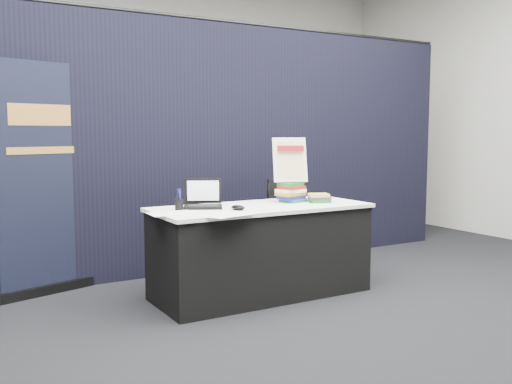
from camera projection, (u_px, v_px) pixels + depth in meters
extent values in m
plane|color=black|center=(298.00, 312.00, 4.29)|extent=(8.00, 8.00, 0.00)
cube|color=beige|center=(127.00, 102.00, 7.53)|extent=(8.00, 0.02, 3.50)
cube|color=black|center=(206.00, 148.00, 5.53)|extent=(6.00, 0.08, 2.40)
cube|color=black|center=(261.00, 252.00, 4.72)|extent=(1.76, 0.71, 0.72)
cube|color=silver|center=(261.00, 207.00, 4.68)|extent=(1.80, 0.75, 0.03)
cube|color=black|center=(203.00, 207.00, 4.52)|extent=(0.36, 0.32, 0.02)
cube|color=black|center=(197.00, 191.00, 4.60)|extent=(0.29, 0.18, 0.21)
cube|color=white|center=(198.00, 191.00, 4.60)|extent=(0.25, 0.15, 0.16)
ellipsoid|color=black|center=(238.00, 208.00, 4.41)|extent=(0.12, 0.14, 0.04)
cube|color=white|center=(172.00, 213.00, 4.22)|extent=(0.35, 0.26, 0.00)
cube|color=white|center=(231.00, 215.00, 4.16)|extent=(0.34, 0.27, 0.00)
cube|color=white|center=(222.00, 215.00, 4.15)|extent=(0.41, 0.37, 0.00)
cylinder|color=black|center=(179.00, 205.00, 4.40)|extent=(0.08, 0.08, 0.08)
cube|color=#16544F|center=(292.00, 200.00, 4.93)|extent=(0.23, 0.19, 0.03)
cube|color=navy|center=(292.00, 197.00, 4.93)|extent=(0.23, 0.19, 0.03)
cube|color=orange|center=(292.00, 194.00, 4.93)|extent=(0.23, 0.19, 0.03)
cube|color=#FEFBD0|center=(292.00, 191.00, 4.92)|extent=(0.23, 0.19, 0.03)
cube|color=maroon|center=(292.00, 187.00, 4.92)|extent=(0.23, 0.19, 0.03)
cube|color=#1D6E24|center=(292.00, 184.00, 4.92)|extent=(0.23, 0.19, 0.03)
cube|color=#1D6E24|center=(319.00, 201.00, 4.90)|extent=(0.22, 0.20, 0.03)
cube|color=#434246|center=(319.00, 198.00, 4.89)|extent=(0.22, 0.20, 0.03)
cube|color=#D4B554|center=(319.00, 195.00, 4.89)|extent=(0.22, 0.20, 0.03)
cube|color=black|center=(293.00, 181.00, 4.90)|extent=(0.19, 0.08, 0.01)
cylinder|color=black|center=(280.00, 168.00, 4.92)|extent=(0.05, 0.10, 0.28)
cylinder|color=black|center=(295.00, 167.00, 5.00)|extent=(0.05, 0.10, 0.28)
cube|color=white|center=(290.00, 160.00, 4.92)|extent=(0.31, 0.21, 0.38)
cube|color=beige|center=(290.00, 160.00, 4.92)|extent=(0.25, 0.16, 0.30)
cube|color=maroon|center=(291.00, 148.00, 4.90)|extent=(0.23, 0.10, 0.05)
cube|color=black|center=(47.00, 289.00, 4.78)|extent=(0.81, 0.32, 0.08)
cube|color=black|center=(42.00, 179.00, 4.70)|extent=(0.75, 0.24, 1.92)
cube|color=gold|center=(40.00, 115.00, 4.63)|extent=(0.51, 0.15, 0.17)
cube|color=gold|center=(42.00, 150.00, 4.66)|extent=(0.56, 0.17, 0.06)
cylinder|color=black|center=(291.00, 259.00, 5.11)|extent=(0.02, 0.02, 0.44)
cylinder|color=black|center=(326.00, 254.00, 5.31)|extent=(0.02, 0.02, 0.44)
cylinder|color=black|center=(268.00, 251.00, 5.45)|extent=(0.02, 0.02, 0.44)
cylinder|color=black|center=(302.00, 247.00, 5.64)|extent=(0.02, 0.02, 0.44)
cube|color=black|center=(297.00, 227.00, 5.35)|extent=(0.42, 0.42, 0.04)
cube|color=black|center=(286.00, 186.00, 5.48)|extent=(0.39, 0.04, 0.16)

